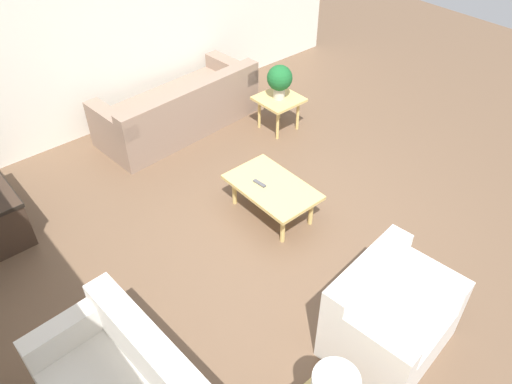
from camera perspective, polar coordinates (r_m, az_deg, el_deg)
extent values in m
plane|color=brown|center=(5.35, 3.06, -3.90)|extent=(14.00, 14.00, 0.00)
cube|color=silver|center=(6.83, -15.25, 18.47)|extent=(0.12, 7.20, 2.70)
cube|color=gray|center=(6.87, -8.88, 8.94)|extent=(1.04, 2.22, 0.44)
cube|color=gray|center=(6.44, -7.31, 10.67)|extent=(0.36, 2.17, 0.30)
cube|color=gray|center=(7.26, -2.85, 13.98)|extent=(0.90, 0.27, 0.20)
cube|color=gray|center=(6.28, -16.29, 7.91)|extent=(0.90, 0.27, 0.20)
cube|color=silver|center=(4.38, 14.99, -14.86)|extent=(0.87, 1.06, 0.43)
cube|color=silver|center=(4.13, 12.59, -9.61)|extent=(0.31, 1.00, 0.38)
cube|color=silver|center=(3.88, 12.61, -15.82)|extent=(0.78, 0.25, 0.25)
cube|color=silver|center=(4.38, 18.53, -8.81)|extent=(0.78, 0.25, 0.25)
cube|color=silver|center=(3.72, -12.01, -17.48)|extent=(1.39, 0.27, 0.38)
cube|color=silver|center=(4.07, -20.20, -14.36)|extent=(0.20, 0.77, 0.25)
cube|color=tan|center=(5.26, 1.86, 0.57)|extent=(0.99, 0.61, 0.04)
cylinder|color=tan|center=(5.29, 6.30, -2.20)|extent=(0.05, 0.05, 0.35)
cylinder|color=tan|center=(5.72, 0.69, 1.80)|extent=(0.05, 0.05, 0.35)
cylinder|color=tan|center=(5.07, 3.08, -4.21)|extent=(0.05, 0.05, 0.35)
cylinder|color=tan|center=(5.51, -2.48, 0.11)|extent=(0.05, 0.05, 0.35)
cube|color=tan|center=(6.65, 2.64, 10.56)|extent=(0.54, 0.54, 0.04)
cylinder|color=tan|center=(6.77, 4.79, 8.74)|extent=(0.04, 0.04, 0.43)
cylinder|color=tan|center=(6.99, 2.67, 9.94)|extent=(0.04, 0.04, 0.43)
cylinder|color=tan|center=(6.55, 2.48, 7.69)|extent=(0.04, 0.04, 0.43)
cylinder|color=tan|center=(6.78, 0.38, 8.95)|extent=(0.04, 0.04, 0.43)
cylinder|color=#B2ADA3|center=(6.61, 2.66, 11.25)|extent=(0.15, 0.15, 0.15)
sphere|color=#195B28|center=(6.51, 2.72, 12.90)|extent=(0.33, 0.33, 0.33)
cube|color=#4C4C51|center=(5.26, 0.41, 1.00)|extent=(0.16, 0.05, 0.02)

